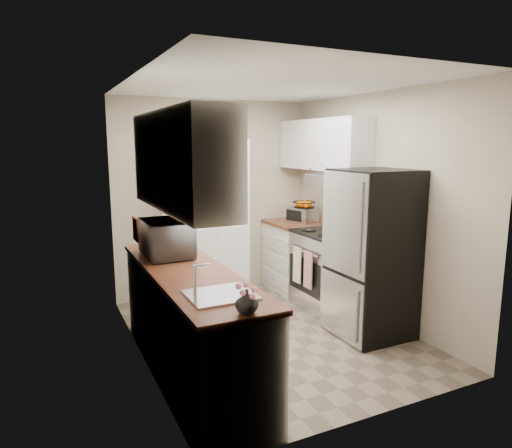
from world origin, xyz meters
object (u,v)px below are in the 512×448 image
object	(u,v)px
pantry_cabinet	(208,221)
refrigerator	(372,254)
toaster_oven	(303,215)
microwave	(167,238)
wine_bottle	(164,236)
electric_range	(329,269)

from	to	relation	value
pantry_cabinet	refrigerator	size ratio (longest dim) A/B	1.18
pantry_cabinet	toaster_oven	bearing A→B (deg)	-7.96
microwave	toaster_oven	size ratio (longest dim) A/B	1.75
pantry_cabinet	wine_bottle	bearing A→B (deg)	-129.58
pantry_cabinet	microwave	size ratio (longest dim) A/B	3.34
pantry_cabinet	toaster_oven	world-z (taller)	pantry_cabinet
pantry_cabinet	microwave	bearing A→B (deg)	-124.69
pantry_cabinet	electric_range	distance (m)	1.58
refrigerator	microwave	bearing A→B (deg)	164.59
toaster_oven	pantry_cabinet	bearing A→B (deg)	155.56
electric_range	toaster_oven	world-z (taller)	electric_range
microwave	pantry_cabinet	bearing A→B (deg)	-35.42
refrigerator	toaster_oven	size ratio (longest dim) A/B	4.99
wine_bottle	toaster_oven	distance (m)	2.20
pantry_cabinet	wine_bottle	world-z (taller)	pantry_cabinet
electric_range	microwave	world-z (taller)	microwave
electric_range	microwave	xyz separation A→B (m)	(-1.99, -0.26, 0.61)
refrigerator	wine_bottle	world-z (taller)	refrigerator
toaster_oven	wine_bottle	bearing A→B (deg)	-175.70
refrigerator	microwave	xyz separation A→B (m)	(-1.96, 0.54, 0.24)
electric_range	wine_bottle	world-z (taller)	wine_bottle
electric_range	refrigerator	size ratio (longest dim) A/B	0.66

